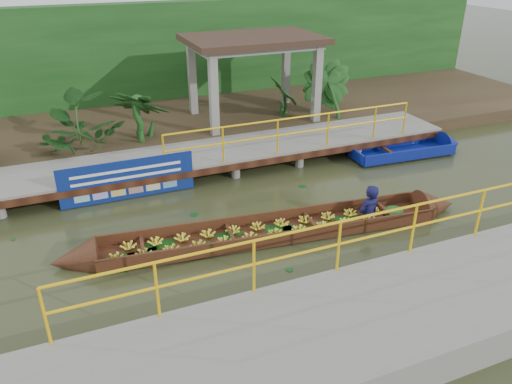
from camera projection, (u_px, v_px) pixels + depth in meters
name	position (u px, v px, depth m)	size (l,w,h in m)	color
ground	(236.00, 229.00, 11.46)	(80.00, 80.00, 0.00)	#2F351A
land_strip	(162.00, 123.00, 17.56)	(30.00, 8.00, 0.45)	#312618
far_dock	(194.00, 157.00, 14.09)	(16.00, 2.06, 1.66)	gray
near_dock	(382.00, 323.00, 8.19)	(18.00, 2.40, 1.73)	gray
pavilion	(253.00, 48.00, 16.44)	(4.40, 3.00, 3.00)	gray
foliage_backdrop	(143.00, 59.00, 18.84)	(30.00, 0.80, 4.00)	#154014
vendor_boat	(287.00, 224.00, 11.20)	(9.44, 1.92, 2.09)	#321A0D
moored_blue_boat	(426.00, 148.00, 15.60)	(3.79, 1.21, 0.89)	navy
blue_banner	(128.00, 179.00, 12.58)	(3.38, 0.04, 1.06)	navy
tropical_plants	(135.00, 120.00, 14.90)	(14.17, 1.17, 1.46)	#154014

